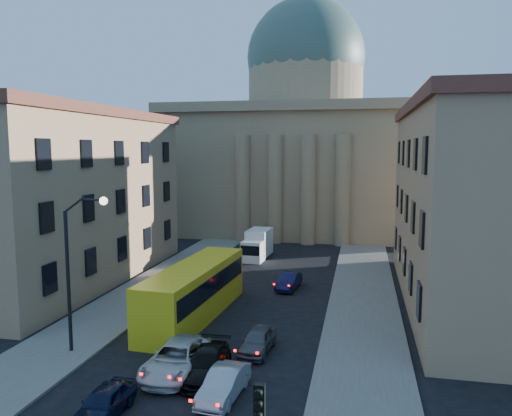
% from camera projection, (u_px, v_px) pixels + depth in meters
% --- Properties ---
extents(sidewalk_left, '(5.00, 60.00, 0.15)m').
position_uv_depth(sidewalk_left, '(134.00, 298.00, 37.80)').
color(sidewalk_left, '#605D58').
rests_on(sidewalk_left, ground).
extents(sidewalk_right, '(5.00, 60.00, 0.15)m').
position_uv_depth(sidewalk_right, '(363.00, 314.00, 34.29)').
color(sidewalk_right, '#605D58').
rests_on(sidewalk_right, ground).
extents(church, '(68.02, 28.76, 36.60)m').
position_uv_depth(church, '(304.00, 145.00, 71.03)').
color(church, '#866C52').
rests_on(church, ground).
extents(building_left, '(11.60, 26.60, 14.70)m').
position_uv_depth(building_left, '(61.00, 195.00, 42.57)').
color(building_left, '#9B7C5B').
rests_on(building_left, ground).
extents(building_right, '(11.60, 26.60, 14.70)m').
position_uv_depth(building_right, '(488.00, 204.00, 35.54)').
color(building_right, '#9B7C5B').
rests_on(building_right, ground).
extents(street_lamp, '(2.62, 0.44, 8.83)m').
position_uv_depth(street_lamp, '(76.00, 261.00, 27.15)').
color(street_lamp, black).
rests_on(street_lamp, ground).
extents(car_left_near, '(1.56, 3.83, 1.30)m').
position_uv_depth(car_left_near, '(104.00, 403.00, 21.13)').
color(car_left_near, black).
rests_on(car_left_near, ground).
extents(car_right_near, '(1.74, 4.10, 1.32)m').
position_uv_depth(car_right_near, '(224.00, 384.00, 22.76)').
color(car_right_near, '#9A9DA1').
rests_on(car_right_near, ground).
extents(car_left_mid, '(2.58, 5.48, 1.51)m').
position_uv_depth(car_left_mid, '(177.00, 358.00, 25.31)').
color(car_left_mid, silver).
rests_on(car_left_mid, ground).
extents(car_right_mid, '(2.21, 4.81, 1.36)m').
position_uv_depth(car_right_mid, '(206.00, 364.00, 24.86)').
color(car_right_mid, black).
rests_on(car_right_mid, ground).
extents(car_right_far, '(1.76, 3.91, 1.30)m').
position_uv_depth(car_right_far, '(258.00, 341.00, 27.95)').
color(car_right_far, '#4B4C50').
rests_on(car_right_far, ground).
extents(car_right_distant, '(1.81, 4.03, 1.28)m').
position_uv_depth(car_right_distant, '(289.00, 281.00, 40.53)').
color(car_right_distant, black).
rests_on(car_right_distant, ground).
extents(city_bus, '(3.68, 12.79, 3.56)m').
position_uv_depth(city_bus, '(194.00, 289.00, 33.61)').
color(city_bus, gold).
rests_on(city_bus, ground).
extents(box_truck, '(2.43, 5.46, 2.93)m').
position_uv_depth(box_truck, '(257.00, 245.00, 51.75)').
color(box_truck, silver).
rests_on(box_truck, ground).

